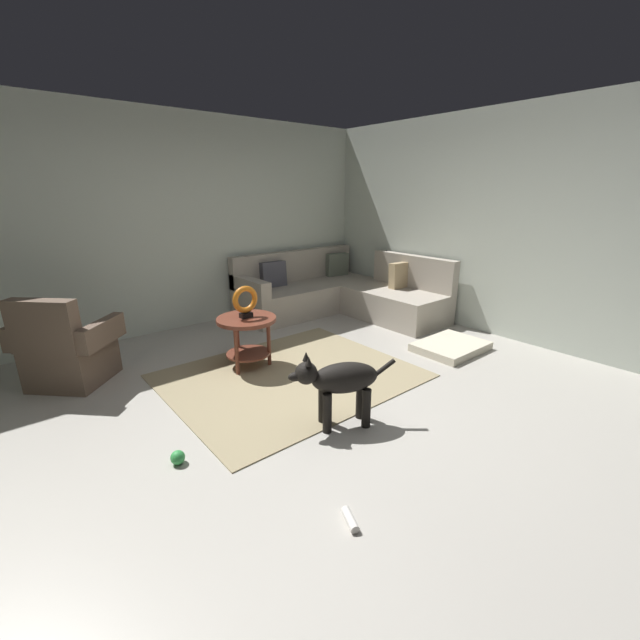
{
  "coord_description": "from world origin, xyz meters",
  "views": [
    {
      "loc": [
        -1.97,
        -2.32,
        1.76
      ],
      "look_at": [
        0.45,
        0.6,
        0.55
      ],
      "focal_mm": 22.8,
      "sensor_mm": 36.0,
      "label": 1
    }
  ],
  "objects_px": {
    "sectional_couch": "(339,294)",
    "armchair": "(67,352)",
    "torus_sculpture": "(245,301)",
    "dog_bed_mat": "(451,346)",
    "dog_toy_rope": "(350,519)",
    "side_table": "(247,329)",
    "dog_toy_ball": "(178,457)",
    "dog": "(339,381)"
  },
  "relations": [
    {
      "from": "torus_sculpture",
      "to": "dog_toy_rope",
      "type": "relative_size",
      "value": 2.04
    },
    {
      "from": "torus_sculpture",
      "to": "armchair",
      "type": "bearing_deg",
      "value": 153.86
    },
    {
      "from": "armchair",
      "to": "dog_toy_ball",
      "type": "height_order",
      "value": "armchair"
    },
    {
      "from": "armchair",
      "to": "dog",
      "type": "relative_size",
      "value": 1.26
    },
    {
      "from": "dog_bed_mat",
      "to": "dog_toy_rope",
      "type": "bearing_deg",
      "value": -157.28
    },
    {
      "from": "dog_toy_ball",
      "to": "armchair",
      "type": "bearing_deg",
      "value": 99.97
    },
    {
      "from": "side_table",
      "to": "dog_bed_mat",
      "type": "distance_m",
      "value": 2.33
    },
    {
      "from": "dog",
      "to": "dog_toy_ball",
      "type": "relative_size",
      "value": 8.13
    },
    {
      "from": "dog_bed_mat",
      "to": "dog_toy_ball",
      "type": "xyz_separation_m",
      "value": [
        -3.21,
        -0.0,
        0.0
      ]
    },
    {
      "from": "armchair",
      "to": "dog",
      "type": "bearing_deg",
      "value": -10.86
    },
    {
      "from": "dog_toy_ball",
      "to": "dog",
      "type": "bearing_deg",
      "value": -16.32
    },
    {
      "from": "sectional_couch",
      "to": "armchair",
      "type": "bearing_deg",
      "value": -178.15
    },
    {
      "from": "torus_sculpture",
      "to": "sectional_couch",
      "type": "bearing_deg",
      "value": 22.6
    },
    {
      "from": "sectional_couch",
      "to": "torus_sculpture",
      "type": "height_order",
      "value": "sectional_couch"
    },
    {
      "from": "sectional_couch",
      "to": "side_table",
      "type": "bearing_deg",
      "value": -157.4
    },
    {
      "from": "side_table",
      "to": "torus_sculpture",
      "type": "xyz_separation_m",
      "value": [
        0.0,
        0.0,
        0.29
      ]
    },
    {
      "from": "armchair",
      "to": "dog_toy_ball",
      "type": "xyz_separation_m",
      "value": [
        0.32,
        -1.82,
        -0.27
      ]
    },
    {
      "from": "side_table",
      "to": "dog_bed_mat",
      "type": "relative_size",
      "value": 0.75
    },
    {
      "from": "side_table",
      "to": "dog_toy_ball",
      "type": "xyz_separation_m",
      "value": [
        -1.18,
        -1.09,
        -0.37
      ]
    },
    {
      "from": "sectional_couch",
      "to": "dog_toy_rope",
      "type": "height_order",
      "value": "sectional_couch"
    },
    {
      "from": "torus_sculpture",
      "to": "dog_toy_ball",
      "type": "bearing_deg",
      "value": -137.29
    },
    {
      "from": "armchair",
      "to": "dog_bed_mat",
      "type": "xyz_separation_m",
      "value": [
        3.53,
        -1.82,
        -0.28
      ]
    },
    {
      "from": "dog_bed_mat",
      "to": "dog_toy_rope",
      "type": "relative_size",
      "value": 5.01
    },
    {
      "from": "armchair",
      "to": "side_table",
      "type": "height_order",
      "value": "armchair"
    },
    {
      "from": "torus_sculpture",
      "to": "dog_toy_ball",
      "type": "xyz_separation_m",
      "value": [
        -1.18,
        -1.09,
        -0.66
      ]
    },
    {
      "from": "dog_bed_mat",
      "to": "torus_sculpture",
      "type": "bearing_deg",
      "value": 151.88
    },
    {
      "from": "sectional_couch",
      "to": "armchair",
      "type": "relative_size",
      "value": 2.27
    },
    {
      "from": "armchair",
      "to": "dog",
      "type": "xyz_separation_m",
      "value": [
        1.48,
        -2.16,
        0.05
      ]
    },
    {
      "from": "armchair",
      "to": "dog_toy_ball",
      "type": "relative_size",
      "value": 10.25
    },
    {
      "from": "torus_sculpture",
      "to": "dog_bed_mat",
      "type": "relative_size",
      "value": 0.41
    },
    {
      "from": "sectional_couch",
      "to": "dog_bed_mat",
      "type": "bearing_deg",
      "value": -90.36
    },
    {
      "from": "dog_toy_rope",
      "to": "sectional_couch",
      "type": "bearing_deg",
      "value": 48.69
    },
    {
      "from": "sectional_couch",
      "to": "dog_toy_rope",
      "type": "xyz_separation_m",
      "value": [
        -2.68,
        -3.05,
        -0.27
      ]
    },
    {
      "from": "dog_bed_mat",
      "to": "dog_toy_rope",
      "type": "distance_m",
      "value": 2.89
    },
    {
      "from": "side_table",
      "to": "dog_toy_ball",
      "type": "distance_m",
      "value": 1.64
    },
    {
      "from": "sectional_couch",
      "to": "dog",
      "type": "height_order",
      "value": "sectional_couch"
    },
    {
      "from": "torus_sculpture",
      "to": "dog_toy_rope",
      "type": "distance_m",
      "value": 2.39
    },
    {
      "from": "dog_bed_mat",
      "to": "dog_toy_ball",
      "type": "bearing_deg",
      "value": -179.95
    },
    {
      "from": "dog_bed_mat",
      "to": "dog_toy_ball",
      "type": "height_order",
      "value": "dog_toy_ball"
    },
    {
      "from": "armchair",
      "to": "torus_sculpture",
      "type": "bearing_deg",
      "value": 18.66
    },
    {
      "from": "sectional_couch",
      "to": "dog_toy_rope",
      "type": "bearing_deg",
      "value": -131.31
    },
    {
      "from": "side_table",
      "to": "sectional_couch",
      "type": "bearing_deg",
      "value": 22.6
    }
  ]
}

